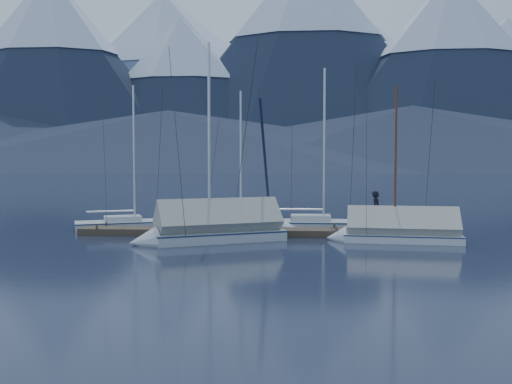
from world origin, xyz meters
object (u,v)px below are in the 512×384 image
(sailboat_open_right, at_px, (333,226))
(person, at_px, (376,210))
(sailboat_open_left, at_px, (143,225))
(sailboat_covered_near, at_px, (392,233))
(sailboat_open_mid, at_px, (249,227))
(sailboat_covered_far, at_px, (207,231))

(sailboat_open_right, distance_m, person, 3.40)
(sailboat_open_left, distance_m, sailboat_covered_near, 13.84)
(sailboat_open_mid, distance_m, sailboat_covered_near, 8.04)
(sailboat_covered_near, height_order, person, sailboat_covered_near)
(sailboat_open_mid, height_order, person, sailboat_open_mid)
(sailboat_open_mid, distance_m, person, 6.97)
(sailboat_open_left, distance_m, sailboat_open_right, 10.69)
(sailboat_open_mid, bearing_deg, person, -15.75)
(sailboat_open_left, bearing_deg, person, -11.12)
(sailboat_covered_far, xyz_separation_m, person, (8.20, 2.73, 0.81))
(sailboat_open_left, height_order, sailboat_covered_near, sailboat_open_left)
(sailboat_covered_near, xyz_separation_m, person, (-0.41, 2.04, 0.90))
(sailboat_open_right, height_order, sailboat_covered_far, sailboat_covered_far)
(sailboat_covered_far, bearing_deg, person, 18.40)
(sailboat_open_left, distance_m, sailboat_covered_far, 6.88)
(person, bearing_deg, sailboat_covered_far, 122.15)
(sailboat_open_mid, distance_m, sailboat_open_right, 4.69)
(sailboat_open_right, bearing_deg, sailboat_open_left, -179.84)
(sailboat_open_mid, height_order, sailboat_covered_far, sailboat_covered_far)
(sailboat_covered_far, height_order, person, sailboat_covered_far)
(sailboat_open_left, xyz_separation_m, person, (12.67, -2.49, 1.14))
(sailboat_open_left, bearing_deg, sailboat_covered_far, -49.43)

